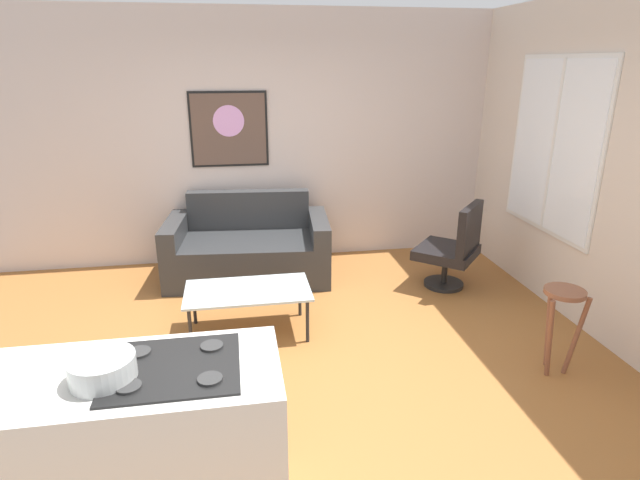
% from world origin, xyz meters
% --- Properties ---
extents(ground, '(6.40, 6.40, 0.04)m').
position_xyz_m(ground, '(0.00, 0.00, -0.02)').
color(ground, '#985E2D').
extents(back_wall, '(6.40, 0.05, 2.80)m').
position_xyz_m(back_wall, '(0.00, 2.42, 1.40)').
color(back_wall, beige).
rests_on(back_wall, ground).
extents(right_wall, '(0.05, 6.40, 2.80)m').
position_xyz_m(right_wall, '(2.62, 0.30, 1.40)').
color(right_wall, beige).
rests_on(right_wall, ground).
extents(couch, '(1.79, 1.08, 0.87)m').
position_xyz_m(couch, '(-0.25, 1.86, 0.30)').
color(couch, '#2E2F31').
rests_on(couch, ground).
extents(coffee_table, '(1.06, 0.58, 0.41)m').
position_xyz_m(coffee_table, '(-0.30, 0.57, 0.38)').
color(coffee_table, silver).
rests_on(coffee_table, ground).
extents(armchair, '(0.81, 0.81, 0.91)m').
position_xyz_m(armchair, '(1.82, 1.18, 0.44)').
color(armchair, black).
rests_on(armchair, ground).
extents(bar_stool, '(0.34, 0.33, 0.68)m').
position_xyz_m(bar_stool, '(1.96, -0.42, 0.51)').
color(bar_stool, brown).
rests_on(bar_stool, ground).
extents(kitchen_counter, '(1.52, 0.64, 0.94)m').
position_xyz_m(kitchen_counter, '(-0.96, -1.36, 0.46)').
color(kitchen_counter, silver).
rests_on(kitchen_counter, ground).
extents(mixing_bowl, '(0.29, 0.29, 0.12)m').
position_xyz_m(mixing_bowl, '(-0.97, -1.41, 0.97)').
color(mixing_bowl, silver).
rests_on(mixing_bowl, kitchen_counter).
extents(wall_painting, '(0.85, 0.03, 0.82)m').
position_xyz_m(wall_painting, '(-0.39, 2.38, 1.53)').
color(wall_painting, black).
extents(window, '(0.03, 1.37, 1.63)m').
position_xyz_m(window, '(2.59, 0.90, 1.49)').
color(window, silver).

